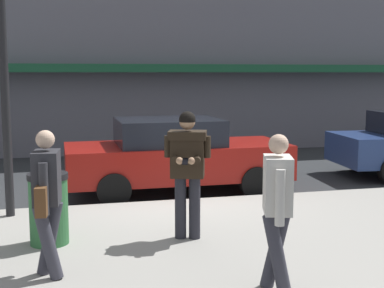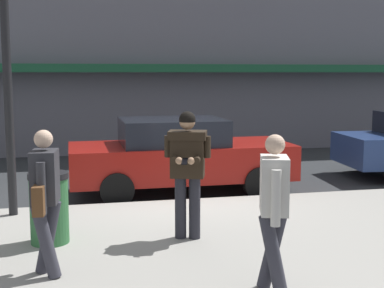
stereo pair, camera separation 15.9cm
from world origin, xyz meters
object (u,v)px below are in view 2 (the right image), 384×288
(pedestrian_with_bag, at_px, (45,194))
(parked_sedan_mid, at_px, (179,155))
(street_lamp_post, at_px, (5,30))
(trash_bin, at_px, (49,208))
(pedestrian_in_light_coat, at_px, (274,203))
(man_texting_on_phone, at_px, (187,161))

(pedestrian_with_bag, bearing_deg, parked_sedan_mid, 61.60)
(street_lamp_post, relative_size, trash_bin, 4.98)
(parked_sedan_mid, height_order, street_lamp_post, street_lamp_post)
(pedestrian_with_bag, relative_size, street_lamp_post, 0.35)
(pedestrian_in_light_coat, bearing_deg, pedestrian_with_bag, 157.82)
(trash_bin, bearing_deg, parked_sedan_mid, 52.90)
(pedestrian_with_bag, height_order, trash_bin, pedestrian_with_bag)
(pedestrian_with_bag, bearing_deg, trash_bin, 91.03)
(pedestrian_in_light_coat, height_order, street_lamp_post, street_lamp_post)
(parked_sedan_mid, xyz_separation_m, trash_bin, (-2.45, -3.25, -0.16))
(trash_bin, bearing_deg, street_lamp_post, 111.74)
(man_texting_on_phone, xyz_separation_m, trash_bin, (-1.89, 0.22, -0.62))
(parked_sedan_mid, xyz_separation_m, pedestrian_with_bag, (-2.43, -4.50, 0.32))
(pedestrian_with_bag, xyz_separation_m, street_lamp_post, (-0.68, 2.90, 2.03))
(pedestrian_in_light_coat, relative_size, street_lamp_post, 0.35)
(pedestrian_in_light_coat, bearing_deg, street_lamp_post, 128.32)
(man_texting_on_phone, bearing_deg, parked_sedan_mid, 80.81)
(parked_sedan_mid, relative_size, pedestrian_with_bag, 2.65)
(pedestrian_in_light_coat, bearing_deg, man_texting_on_phone, 104.20)
(man_texting_on_phone, bearing_deg, street_lamp_post, 143.79)
(trash_bin, bearing_deg, pedestrian_with_bag, -88.97)
(man_texting_on_phone, relative_size, pedestrian_in_light_coat, 1.06)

